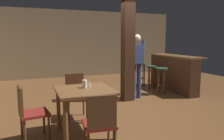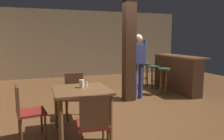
{
  "view_description": "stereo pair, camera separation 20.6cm",
  "coord_description": "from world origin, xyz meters",
  "px_view_note": "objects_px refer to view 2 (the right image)",
  "views": [
    {
      "loc": [
        -2.44,
        -4.79,
        1.59
      ],
      "look_at": [
        -0.68,
        -0.26,
        0.91
      ],
      "focal_mm": 35.0,
      "sensor_mm": 36.0,
      "label": 1
    },
    {
      "loc": [
        -2.24,
        -4.86,
        1.59
      ],
      "look_at": [
        -0.68,
        -0.26,
        0.91
      ],
      "focal_mm": 35.0,
      "sensor_mm": 36.0,
      "label": 2
    }
  ],
  "objects_px": {
    "chair_south": "(93,122)",
    "dining_table": "(81,97)",
    "bar_stool_far": "(145,69)",
    "chair_west": "(26,110)",
    "napkin_cup": "(82,84)",
    "bar_counter": "(176,73)",
    "salt_shaker": "(87,84)",
    "bar_stool_mid": "(155,72)",
    "bar_stool_near": "(164,75)",
    "standing_person": "(138,62)",
    "chair_north": "(75,93)"
  },
  "relations": [
    {
      "from": "bar_counter",
      "to": "bar_stool_mid",
      "type": "xyz_separation_m",
      "value": [
        -0.51,
        0.43,
        0.01
      ]
    },
    {
      "from": "chair_south",
      "to": "bar_stool_far",
      "type": "bearing_deg",
      "value": 54.71
    },
    {
      "from": "bar_stool_far",
      "to": "bar_stool_near",
      "type": "bearing_deg",
      "value": -90.59
    },
    {
      "from": "chair_south",
      "to": "napkin_cup",
      "type": "relative_size",
      "value": 6.54
    },
    {
      "from": "dining_table",
      "to": "bar_stool_near",
      "type": "bearing_deg",
      "value": 33.92
    },
    {
      "from": "chair_west",
      "to": "salt_shaker",
      "type": "xyz_separation_m",
      "value": [
        0.99,
        0.1,
        0.32
      ]
    },
    {
      "from": "napkin_cup",
      "to": "bar_counter",
      "type": "distance_m",
      "value": 3.91
    },
    {
      "from": "chair_south",
      "to": "salt_shaker",
      "type": "distance_m",
      "value": 1.0
    },
    {
      "from": "bar_stool_mid",
      "to": "salt_shaker",
      "type": "bearing_deg",
      "value": -138.23
    },
    {
      "from": "napkin_cup",
      "to": "bar_counter",
      "type": "bearing_deg",
      "value": 31.52
    },
    {
      "from": "chair_south",
      "to": "bar_counter",
      "type": "relative_size",
      "value": 0.45
    },
    {
      "from": "chair_west",
      "to": "chair_south",
      "type": "bearing_deg",
      "value": -44.1
    },
    {
      "from": "chair_west",
      "to": "napkin_cup",
      "type": "bearing_deg",
      "value": 4.14
    },
    {
      "from": "salt_shaker",
      "to": "bar_stool_near",
      "type": "relative_size",
      "value": 0.12
    },
    {
      "from": "chair_west",
      "to": "salt_shaker",
      "type": "relative_size",
      "value": 9.94
    },
    {
      "from": "dining_table",
      "to": "salt_shaker",
      "type": "xyz_separation_m",
      "value": [
        0.12,
        0.12,
        0.18
      ]
    },
    {
      "from": "chair_west",
      "to": "bar_stool_near",
      "type": "height_order",
      "value": "chair_west"
    },
    {
      "from": "chair_west",
      "to": "bar_stool_mid",
      "type": "xyz_separation_m",
      "value": [
        3.71,
        2.53,
        0.06
      ]
    },
    {
      "from": "dining_table",
      "to": "bar_stool_near",
      "type": "relative_size",
      "value": 1.17
    },
    {
      "from": "chair_north",
      "to": "bar_stool_near",
      "type": "bearing_deg",
      "value": 20.25
    },
    {
      "from": "dining_table",
      "to": "chair_west",
      "type": "distance_m",
      "value": 0.88
    },
    {
      "from": "bar_stool_mid",
      "to": "chair_west",
      "type": "bearing_deg",
      "value": -145.74
    },
    {
      "from": "salt_shaker",
      "to": "bar_stool_mid",
      "type": "bearing_deg",
      "value": 41.77
    },
    {
      "from": "chair_north",
      "to": "bar_stool_mid",
      "type": "bearing_deg",
      "value": 31.31
    },
    {
      "from": "chair_south",
      "to": "dining_table",
      "type": "bearing_deg",
      "value": 90.0
    },
    {
      "from": "bar_counter",
      "to": "bar_stool_far",
      "type": "relative_size",
      "value": 2.5
    },
    {
      "from": "standing_person",
      "to": "bar_stool_near",
      "type": "bearing_deg",
      "value": 7.33
    },
    {
      "from": "chair_west",
      "to": "bar_stool_mid",
      "type": "bearing_deg",
      "value": 34.26
    },
    {
      "from": "bar_stool_far",
      "to": "napkin_cup",
      "type": "bearing_deg",
      "value": -132.49
    },
    {
      "from": "bar_stool_mid",
      "to": "bar_counter",
      "type": "bearing_deg",
      "value": -40.23
    },
    {
      "from": "bar_stool_mid",
      "to": "standing_person",
      "type": "bearing_deg",
      "value": -139.95
    },
    {
      "from": "standing_person",
      "to": "bar_stool_far",
      "type": "relative_size",
      "value": 2.17
    },
    {
      "from": "standing_person",
      "to": "bar_stool_near",
      "type": "relative_size",
      "value": 2.21
    },
    {
      "from": "bar_stool_mid",
      "to": "bar_stool_far",
      "type": "relative_size",
      "value": 0.95
    },
    {
      "from": "bar_stool_near",
      "to": "bar_stool_mid",
      "type": "bearing_deg",
      "value": 81.73
    },
    {
      "from": "salt_shaker",
      "to": "bar_counter",
      "type": "bearing_deg",
      "value": 31.84
    },
    {
      "from": "bar_counter",
      "to": "napkin_cup",
      "type": "bearing_deg",
      "value": -148.48
    },
    {
      "from": "dining_table",
      "to": "napkin_cup",
      "type": "bearing_deg",
      "value": 74.01
    },
    {
      "from": "bar_stool_far",
      "to": "chair_south",
      "type": "bearing_deg",
      "value": -125.29
    },
    {
      "from": "chair_west",
      "to": "bar_counter",
      "type": "distance_m",
      "value": 4.71
    },
    {
      "from": "chair_north",
      "to": "bar_counter",
      "type": "height_order",
      "value": "bar_counter"
    },
    {
      "from": "dining_table",
      "to": "bar_stool_mid",
      "type": "xyz_separation_m",
      "value": [
        2.84,
        2.55,
        -0.07
      ]
    },
    {
      "from": "bar_counter",
      "to": "bar_stool_far",
      "type": "height_order",
      "value": "bar_counter"
    },
    {
      "from": "bar_stool_mid",
      "to": "napkin_cup",
      "type": "bearing_deg",
      "value": -138.81
    },
    {
      "from": "dining_table",
      "to": "chair_south",
      "type": "bearing_deg",
      "value": -90.0
    },
    {
      "from": "chair_south",
      "to": "bar_stool_far",
      "type": "relative_size",
      "value": 1.12
    },
    {
      "from": "chair_north",
      "to": "napkin_cup",
      "type": "relative_size",
      "value": 6.54
    },
    {
      "from": "dining_table",
      "to": "salt_shaker",
      "type": "distance_m",
      "value": 0.25
    },
    {
      "from": "bar_stool_near",
      "to": "bar_stool_mid",
      "type": "xyz_separation_m",
      "value": [
        0.1,
        0.71,
        -0.01
      ]
    },
    {
      "from": "chair_south",
      "to": "standing_person",
      "type": "distance_m",
      "value": 3.19
    }
  ]
}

